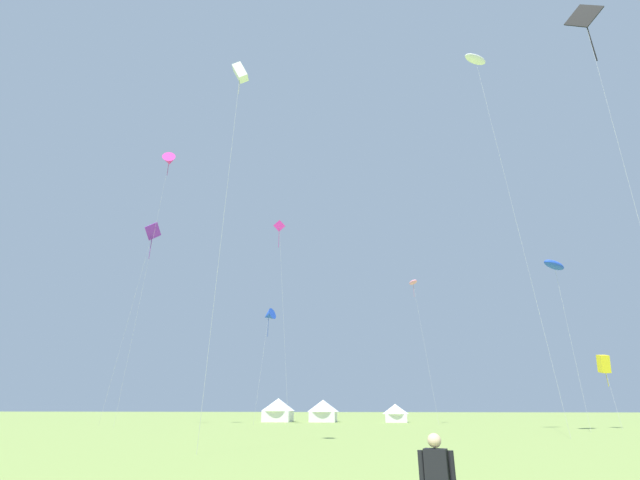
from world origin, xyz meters
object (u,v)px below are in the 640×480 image
Objects in this scene: kite_blue_delta at (269,316)px; festival_tent_center at (396,412)px; kite_blue_parafoil at (554,265)px; kite_black_diamond at (585,20)px; kite_yellow_box at (604,364)px; festival_tent_left at (278,409)px; kite_pink_parafoil at (413,283)px; festival_tent_right at (323,410)px; kite_magenta_delta at (169,161)px; kite_white_box at (240,74)px; kite_white_parafoil at (475,60)px; kite_magenta_diamond at (280,233)px; kite_purple_diamond at (153,234)px.

kite_blue_delta reaches higher than festival_tent_center.
kite_blue_parafoil is 22.97m from kite_black_diamond.
kite_yellow_box is 1.46× the size of festival_tent_left.
festival_tent_right is (-14.17, 8.40, -17.05)m from kite_pink_parafoil.
kite_pink_parafoil reaches higher than kite_blue_delta.
kite_pink_parafoil is 0.53× the size of kite_magenta_delta.
kite_white_box is at bearing -53.87° from kite_magenta_delta.
festival_tent_center is (17.79, 0.00, -0.46)m from festival_tent_left.
kite_black_diamond reaches higher than kite_blue_delta.
kite_white_parafoil is (40.04, -11.98, 1.80)m from kite_magenta_delta.
festival_tent_right is at bearing 90.27° from kite_white_box.
kite_white_parafoil is 36.02m from kite_yellow_box.
kite_magenta_diamond is (-4.25, 31.20, 1.00)m from kite_white_box.
kite_magenta_delta is at bearing 126.13° from kite_white_box.
kite_magenta_diamond is 3.51× the size of kite_yellow_box.
kite_purple_diamond is at bearing 156.81° from kite_black_diamond.
kite_pink_parafoil is 0.72× the size of kite_magenta_diamond.
kite_magenta_diamond reaches higher than kite_pink_parafoil.
kite_magenta_delta is at bearing -161.24° from kite_pink_parafoil.
kite_blue_parafoil is at bearing -56.08° from festival_tent_center.
kite_magenta_delta reaches higher than kite_blue_delta.
kite_magenta_diamond is at bearing -65.36° from kite_blue_delta.
kite_white_box is 31.50m from kite_magenta_diamond.
kite_blue_delta reaches higher than festival_tent_left.
kite_blue_delta is 48.71m from kite_black_diamond.
kite_blue_parafoil is (46.70, -4.48, -19.05)m from kite_magenta_delta.
kite_white_parafoil is at bearing -74.84° from kite_pink_parafoil.
festival_tent_right is (-0.22, 46.89, -21.78)m from kite_white_box.
kite_white_box is at bearing -53.40° from kite_purple_diamond.
kite_black_diamond is 7.49× the size of festival_tent_right.
kite_white_parafoil is at bearing -16.65° from kite_magenta_delta.
kite_yellow_box is 0.28× the size of kite_purple_diamond.
kite_pink_parafoil is 24.17m from kite_yellow_box.
festival_tent_right is at bearing 180.00° from festival_tent_center.
festival_tent_center is at bearing 26.61° from kite_purple_diamond.
kite_pink_parafoil is at bearing 70.09° from kite_white_box.
kite_pink_parafoil is 0.79× the size of kite_white_box.
kite_magenta_delta is at bearing -134.54° from festival_tent_right.
festival_tent_right is 10.82m from festival_tent_center.
kite_blue_parafoil is at bearing -15.46° from kite_magenta_diamond.
kite_white_box is 47.88m from kite_yellow_box.
kite_white_box reaches higher than festival_tent_left.
festival_tent_left is at bearing 157.47° from kite_yellow_box.
festival_tent_left reaches higher than festival_tent_center.
kite_black_diamond is (28.04, 8.65, 10.51)m from kite_white_box.
kite_blue_parafoil is at bearing -5.48° from kite_magenta_delta.
kite_yellow_box is 1.57× the size of festival_tent_right.
kite_white_parafoil is at bearing -57.19° from festival_tent_right.
kite_magenta_delta is 43.25m from festival_tent_right.
kite_blue_parafoil is at bearing -35.46° from festival_tent_left.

